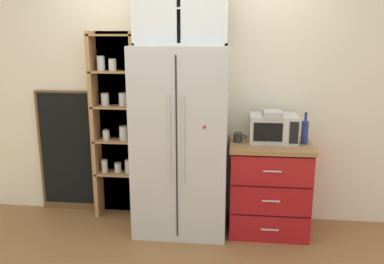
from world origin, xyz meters
The scene contains 11 objects.
ground_plane centered at (0.00, 0.00, 0.00)m, with size 10.66×10.66×0.00m, color olive.
wall_back_cream centered at (0.00, 0.40, 1.27)m, with size 4.96×0.10×2.55m, color silver.
refrigerator centered at (0.00, 0.03, 0.89)m, with size 0.87×0.66×1.78m.
pantry_shelf_column centered at (-0.71, 0.30, 0.98)m, with size 0.51×0.24×1.90m.
counter_cabinet centered at (0.84, 0.07, 0.44)m, with size 0.76×0.59×0.88m.
microwave centered at (0.86, 0.12, 1.01)m, with size 0.44×0.33×0.26m.
coffee_maker centered at (0.84, 0.08, 1.04)m, with size 0.17×0.20×0.31m.
mug_charcoal centered at (0.53, 0.07, 0.93)m, with size 0.12×0.08×0.09m.
bottle_cobalt centered at (1.14, 0.08, 1.01)m, with size 0.06×0.06×0.29m.
upper_cabinet centered at (0.00, 0.08, 2.09)m, with size 0.83×0.32×0.62m.
chalkboard_menu centered at (-1.28, 0.33, 0.66)m, with size 0.60×0.04×1.31m.
Camera 1 is at (0.50, -3.66, 1.88)m, focal length 37.99 mm.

